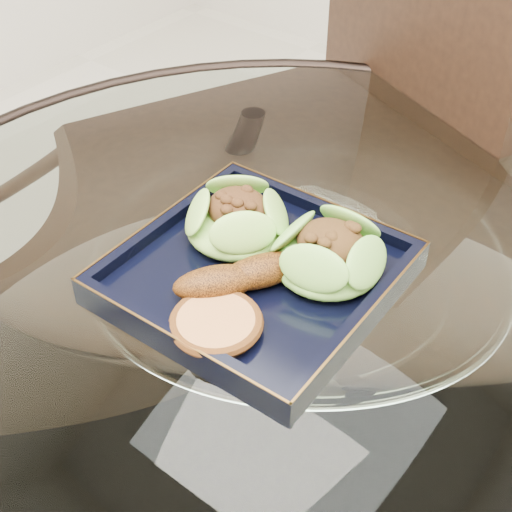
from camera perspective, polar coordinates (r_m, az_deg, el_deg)
The scene contains 7 objects.
dining_table at distance 0.88m, azimuth 2.89°, elevation -10.69°, with size 1.13×1.13×0.77m.
dining_chair at distance 1.19m, azimuth 6.18°, elevation 4.36°, with size 0.60×0.60×1.05m.
navy_plate at distance 0.76m, azimuth 0.00°, elevation -1.72°, with size 0.27×0.27×0.02m, color black.
lettuce_wrap_left at distance 0.79m, azimuth -1.54°, elevation 2.75°, with size 0.11×0.11×0.04m, color #5FA22F.
lettuce_wrap_right at distance 0.74m, azimuth 5.77°, elevation -0.04°, with size 0.11×0.11×0.04m, color #529C2D.
roasted_plantain at distance 0.73m, azimuth 0.47°, elevation -1.20°, with size 0.18×0.04×0.03m, color #67330A.
crumb_patty at distance 0.69m, azimuth -3.21°, elevation -5.47°, with size 0.08×0.08×0.02m, color #C37E41.
Camera 1 is at (0.31, -0.46, 1.28)m, focal length 50.00 mm.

